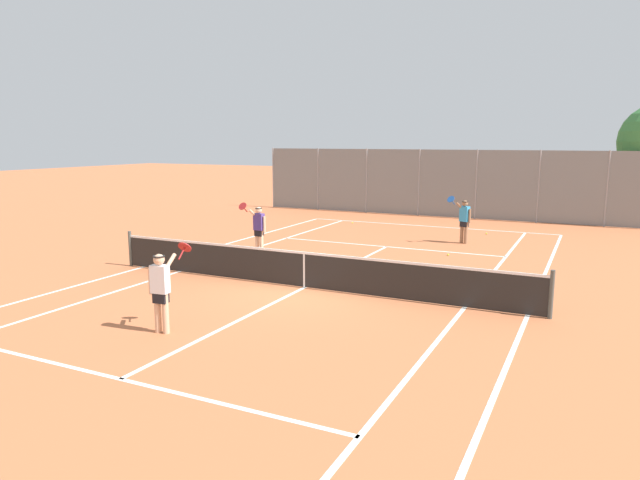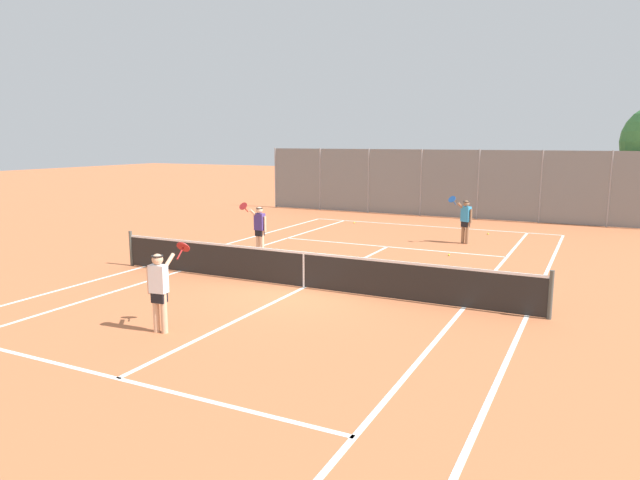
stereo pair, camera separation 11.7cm
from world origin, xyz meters
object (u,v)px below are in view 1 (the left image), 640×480
loose_tennis_ball_1 (448,255)px  tennis_net (304,269)px  loose_tennis_ball_0 (353,223)px  player_far_left (259,227)px  player_far_right (464,219)px  loose_tennis_ball_3 (486,234)px  player_near_side (161,287)px

loose_tennis_ball_1 → tennis_net: bearing=-112.4°
loose_tennis_ball_0 → loose_tennis_ball_1: size_ratio=1.00×
player_far_left → player_far_right: 7.64m
loose_tennis_ball_1 → loose_tennis_ball_3: size_ratio=1.00×
loose_tennis_ball_0 → tennis_net: bearing=-73.4°
player_far_right → loose_tennis_ball_0: player_far_right is taller
tennis_net → player_near_side: 4.46m
player_far_left → loose_tennis_ball_1: bearing=23.8°
tennis_net → loose_tennis_ball_1: size_ratio=181.82×
player_near_side → player_far_right: same height
loose_tennis_ball_1 → loose_tennis_ball_3: (0.37, 5.00, 0.00)m
loose_tennis_ball_3 → player_near_side: bearing=-103.7°
player_near_side → loose_tennis_ball_3: player_near_side is taller
loose_tennis_ball_0 → loose_tennis_ball_3: (6.09, -0.47, 0.00)m
loose_tennis_ball_1 → loose_tennis_ball_3: bearing=85.8°
loose_tennis_ball_3 → player_far_right: bearing=-99.5°
player_near_side → tennis_net: bearing=78.0°
player_far_left → loose_tennis_ball_3: player_far_left is taller
player_near_side → player_far_right: 13.05m
loose_tennis_ball_0 → player_far_right: bearing=-27.4°
player_far_left → loose_tennis_ball_1: size_ratio=26.88×
tennis_net → loose_tennis_ball_0: tennis_net is taller
tennis_net → player_far_right: size_ratio=6.76×
tennis_net → player_far_left: (-3.39, 3.22, 0.42)m
tennis_net → player_near_side: size_ratio=6.76×
loose_tennis_ball_0 → loose_tennis_ball_3: same height
player_near_side → player_far_left: size_ratio=1.00×
player_far_right → loose_tennis_ball_1: player_far_right is taller
player_far_left → loose_tennis_ball_0: size_ratio=26.88×
loose_tennis_ball_0 → loose_tennis_ball_3: 6.11m
player_far_left → loose_tennis_ball_3: 9.76m
tennis_net → player_far_right: bearing=74.3°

